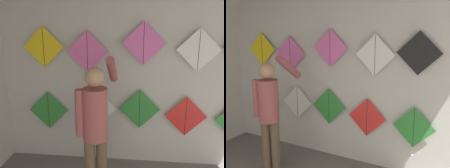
# 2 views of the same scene
# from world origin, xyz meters

# --- Properties ---
(back_panel) EXTENTS (5.01, 0.06, 2.80)m
(back_panel) POSITION_xyz_m (0.00, 4.22, 1.40)
(back_panel) COLOR beige
(back_panel) RESTS_ON ground
(shopkeeper) EXTENTS (0.44, 0.68, 1.80)m
(shopkeeper) POSITION_xyz_m (-0.54, 3.28, 1.01)
(shopkeeper) COLOR brown
(shopkeeper) RESTS_ON ground
(kite_0) EXTENTS (0.61, 0.01, 0.61)m
(kite_0) POSITION_xyz_m (-1.43, 4.13, 0.82)
(kite_0) COLOR #338C38
(kite_1) EXTENTS (0.61, 0.01, 0.61)m
(kite_1) POSITION_xyz_m (-0.67, 4.13, 0.88)
(kite_1) COLOR white
(kite_2) EXTENTS (0.61, 0.01, 0.61)m
(kite_2) POSITION_xyz_m (-0.02, 4.13, 0.89)
(kite_2) COLOR #338C38
(kite_3) EXTENTS (0.61, 0.01, 0.61)m
(kite_3) POSITION_xyz_m (0.66, 4.13, 0.80)
(kite_3) COLOR red
(kite_4) EXTENTS (0.61, 0.04, 0.75)m
(kite_4) POSITION_xyz_m (1.37, 4.13, 0.74)
(kite_4) COLOR #338C38
(kite_5) EXTENTS (0.61, 0.01, 0.61)m
(kite_5) POSITION_xyz_m (-1.44, 4.13, 1.80)
(kite_5) COLOR yellow
(kite_6) EXTENTS (0.61, 0.01, 0.61)m
(kite_6) POSITION_xyz_m (-0.79, 4.13, 1.74)
(kite_6) COLOR pink
(kite_7) EXTENTS (0.61, 0.01, 0.61)m
(kite_7) POSITION_xyz_m (0.01, 4.13, 1.86)
(kite_7) COLOR pink
(kite_8) EXTENTS (0.61, 0.01, 0.61)m
(kite_8) POSITION_xyz_m (0.76, 4.13, 1.78)
(kite_8) COLOR white
(kite_9) EXTENTS (0.61, 0.01, 0.61)m
(kite_9) POSITION_xyz_m (1.38, 4.13, 1.83)
(kite_9) COLOR black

